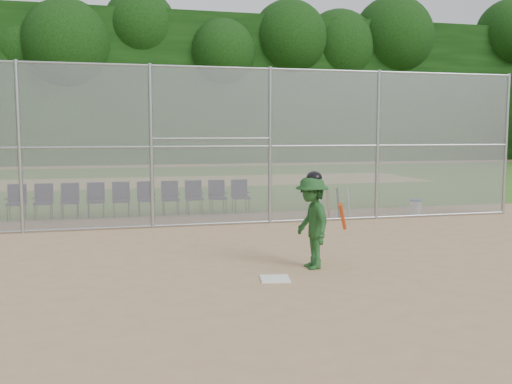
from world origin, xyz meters
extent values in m
plane|color=tan|center=(0.00, 0.00, 0.00)|extent=(100.00, 100.00, 0.00)
plane|color=#36671F|center=(0.00, 18.00, 0.01)|extent=(100.00, 100.00, 0.00)
plane|color=tan|center=(0.00, 18.00, 0.01)|extent=(24.00, 24.00, 0.00)
cube|color=gray|center=(0.00, 5.00, 2.00)|extent=(16.00, 0.02, 4.00)
cylinder|color=#9EA3A8|center=(8.00, 5.00, 2.00)|extent=(0.09, 0.09, 4.00)
cylinder|color=#9EA3A8|center=(0.00, 5.00, 3.95)|extent=(16.00, 0.05, 0.05)
cube|color=black|center=(0.00, 35.00, 5.50)|extent=(80.00, 5.00, 11.00)
cube|color=white|center=(-0.43, -0.46, 0.01)|extent=(0.53, 0.53, 0.02)
imported|color=#1C481E|center=(0.40, 0.12, 0.81)|extent=(0.64, 1.06, 1.61)
ellipsoid|color=black|center=(0.40, 0.12, 1.58)|extent=(0.27, 0.30, 0.23)
cylinder|color=#DC4414|center=(0.80, -0.28, 0.95)|extent=(0.42, 0.66, 0.55)
cylinder|color=white|center=(5.48, 5.50, 0.19)|extent=(0.32, 0.32, 0.38)
cylinder|color=#2659A8|center=(5.48, 5.50, 0.41)|extent=(0.34, 0.34, 0.05)
cylinder|color=#D84C14|center=(2.73, 5.32, 0.42)|extent=(0.06, 0.25, 0.84)
cylinder|color=black|center=(3.03, 5.32, 0.42)|extent=(0.06, 0.28, 0.84)
cylinder|color=#B2B2B7|center=(3.33, 5.32, 0.42)|extent=(0.06, 0.30, 0.83)
camera|label=1|loc=(-2.91, -9.09, 2.37)|focal=40.00mm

